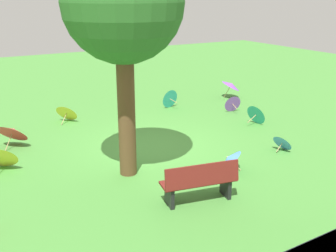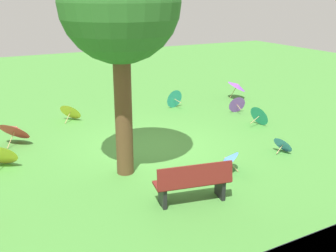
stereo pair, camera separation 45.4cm
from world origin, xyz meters
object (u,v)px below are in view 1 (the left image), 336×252
at_px(shade_tree, 123,5).
at_px(parasol_blue_1, 283,142).
at_px(parasol_yellow_1, 67,112).
at_px(parasol_purple_0, 231,85).
at_px(parasol_blue_0, 229,159).
at_px(parasol_red_1, 13,131).
at_px(park_bench, 200,182).
at_px(parasol_teal_1, 257,114).
at_px(parasol_yellow_0, 0,155).
at_px(parasol_purple_1, 232,103).
at_px(parasol_teal_0, 169,98).

height_order(shade_tree, parasol_blue_1, shade_tree).
height_order(parasol_yellow_1, parasol_purple_0, parasol_purple_0).
height_order(parasol_blue_0, parasol_red_1, parasol_red_1).
relative_size(park_bench, parasol_teal_1, 2.16).
xyz_separation_m(parasol_yellow_1, parasol_purple_0, (-6.86, 0.17, 0.22)).
bearing_deg(parasol_yellow_1, parasol_purple_0, 178.58).
bearing_deg(parasol_yellow_0, parasol_yellow_1, -130.04).
relative_size(parasol_blue_0, parasol_purple_1, 1.27).
bearing_deg(parasol_purple_0, parasol_purple_1, 52.78).
bearing_deg(parasol_yellow_1, parasol_blue_0, 111.23).
relative_size(parasol_teal_1, parasol_purple_0, 0.70).
distance_m(shade_tree, parasol_teal_0, 7.01).
distance_m(shade_tree, parasol_teal_1, 6.59).
bearing_deg(park_bench, parasol_purple_0, -132.33).
bearing_deg(parasol_yellow_1, parasol_blue_1, 128.02).
height_order(shade_tree, parasol_purple_0, shade_tree).
height_order(park_bench, parasol_purple_0, park_bench).
distance_m(parasol_yellow_1, parasol_purple_1, 5.89).
bearing_deg(parasol_yellow_1, parasol_red_1, 37.62).
xyz_separation_m(parasol_yellow_0, parasol_blue_0, (-4.87, 2.82, -0.11)).
bearing_deg(parasol_yellow_0, parasol_teal_0, -155.83).
xyz_separation_m(parasol_teal_0, parasol_blue_1, (-0.51, 5.43, -0.11)).
distance_m(parasol_blue_0, parasol_purple_0, 7.33).
distance_m(park_bench, shade_tree, 4.08).
distance_m(parasol_yellow_0, parasol_teal_1, 7.98).
relative_size(parasol_teal_1, parasol_purple_1, 1.14).
xyz_separation_m(parasol_yellow_0, parasol_purple_1, (-8.18, -1.24, -0.08)).
height_order(parasol_yellow_0, parasol_purple_1, parasol_yellow_0).
bearing_deg(parasol_teal_0, parasol_red_1, 13.17).
relative_size(parasol_yellow_0, parasol_blue_1, 1.74).
height_order(parasol_purple_0, parasol_purple_1, parasol_purple_0).
bearing_deg(shade_tree, parasol_yellow_0, -33.89).
height_order(parasol_teal_1, parasol_yellow_1, parasol_teal_1).
relative_size(parasol_teal_0, parasol_red_1, 0.63).
xyz_separation_m(parasol_red_1, parasol_blue_1, (-6.40, 4.06, -0.20)).
distance_m(shade_tree, parasol_yellow_0, 4.74).
height_order(shade_tree, parasol_blue_0, shade_tree).
bearing_deg(parasol_yellow_1, parasol_teal_0, 177.40).
relative_size(parasol_yellow_0, parasol_yellow_1, 1.20).
distance_m(park_bench, parasol_teal_0, 7.40).
xyz_separation_m(parasol_yellow_0, parasol_red_1, (-0.56, -1.52, 0.05)).
relative_size(parasol_yellow_1, parasol_purple_0, 0.84).
distance_m(parasol_teal_1, parasol_blue_1, 2.42).
xyz_separation_m(park_bench, parasol_teal_1, (-4.65, -3.47, -0.11)).
bearing_deg(parasol_teal_0, parasol_teal_1, 115.13).
bearing_deg(shade_tree, park_bench, 108.72).
bearing_deg(parasol_purple_0, shade_tree, 34.44).
distance_m(parasol_teal_0, parasol_purple_1, 2.39).
relative_size(parasol_purple_0, parasol_purple_1, 1.62).
bearing_deg(parasol_teal_0, parasol_purple_0, -179.88).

